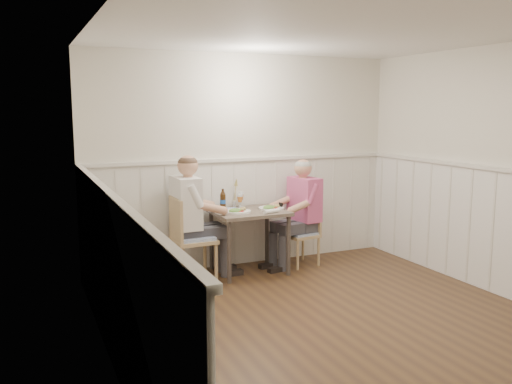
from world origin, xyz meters
The scene contains 16 objects.
ground_plane centered at (0.00, 0.00, 0.00)m, with size 4.50×4.50×0.00m, color #442D1D.
room_shell centered at (0.00, 0.00, 1.52)m, with size 4.04×4.54×2.60m.
wainscot centered at (0.00, 0.69, 0.69)m, with size 4.00×4.49×1.34m.
dining_table centered at (-0.11, 1.84, 0.64)m, with size 0.84×0.70×0.75m.
chair_right centered at (0.64, 1.86, 0.43)m, with size 0.42×0.42×0.79m.
chair_left centered at (-0.86, 1.82, 0.52)m, with size 0.46×0.46×0.96m.
man_in_pink centered at (0.62, 1.88, 0.57)m, with size 0.67×0.47×1.35m.
diner_cream centered at (-0.82, 1.89, 0.61)m, with size 0.67×0.47×1.45m.
plate_man centered at (0.16, 1.81, 0.77)m, with size 0.31×0.31×0.08m.
plate_diner centered at (-0.29, 1.78, 0.77)m, with size 0.31×0.31×0.08m.
beer_glass_a centered at (-0.10, 2.11, 0.87)m, with size 0.07×0.07×0.18m.
beer_glass_b centered at (-0.16, 2.01, 0.87)m, with size 0.07×0.07×0.18m.
beer_bottle centered at (-0.37, 2.03, 0.86)m, with size 0.07×0.07×0.25m.
rolled_napkin centered at (0.07, 1.59, 0.77)m, with size 0.21×0.10×0.05m.
grass_vase centered at (-0.18, 2.14, 0.91)m, with size 0.04×0.04×0.36m.
gingham_mat centered at (-0.38, 2.01, 0.75)m, with size 0.41×0.37×0.01m.
Camera 1 is at (-2.56, -3.94, 1.94)m, focal length 38.00 mm.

